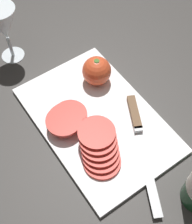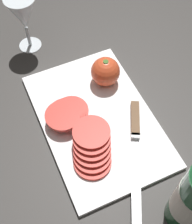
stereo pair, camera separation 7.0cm
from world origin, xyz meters
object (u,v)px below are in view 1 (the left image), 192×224
(wine_glass, at_px, (4,25))
(knife, at_px, (137,126))
(whole_tomato, at_px, (97,71))
(tomato_slice_stack_near, at_px, (99,147))
(tomato_slice_stack_far, at_px, (67,117))

(wine_glass, height_order, knife, wine_glass)
(knife, bearing_deg, whole_tomato, -153.78)
(wine_glass, relative_size, tomato_slice_stack_near, 1.21)
(whole_tomato, height_order, tomato_slice_stack_near, whole_tomato)
(wine_glass, xyz_separation_m, knife, (0.38, 0.13, -0.09))
(tomato_slice_stack_near, xyz_separation_m, tomato_slice_stack_far, (-0.11, -0.02, -0.01))
(tomato_slice_stack_far, bearing_deg, tomato_slice_stack_near, 8.14)
(wine_glass, xyz_separation_m, tomato_slice_stack_near, (0.38, 0.02, -0.07))
(tomato_slice_stack_near, relative_size, tomato_slice_stack_far, 1.20)
(wine_glass, bearing_deg, tomato_slice_stack_near, 3.40)
(wine_glass, bearing_deg, tomato_slice_stack_far, 1.48)
(tomato_slice_stack_far, bearing_deg, wine_glass, -178.52)
(tomato_slice_stack_far, bearing_deg, whole_tomato, 115.43)
(whole_tomato, bearing_deg, tomato_slice_stack_far, -64.57)
(knife, relative_size, tomato_slice_stack_far, 2.44)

